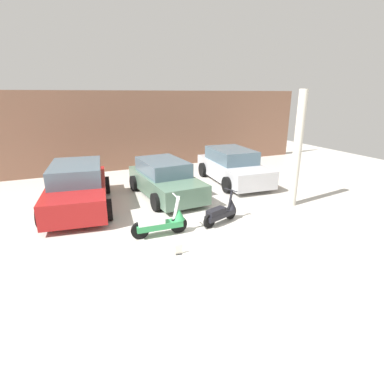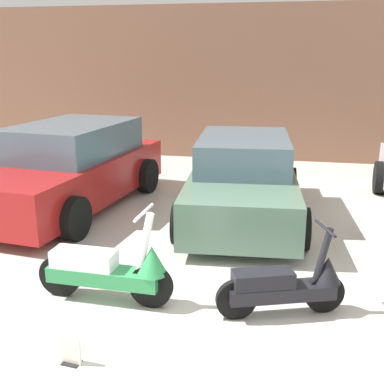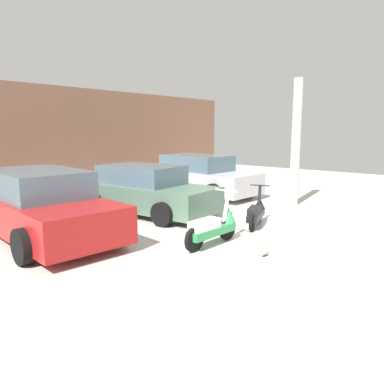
{
  "view_description": "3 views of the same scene",
  "coord_description": "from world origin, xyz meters",
  "px_view_note": "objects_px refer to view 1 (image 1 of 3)",
  "views": [
    {
      "loc": [
        -3.37,
        -6.24,
        3.75
      ],
      "look_at": [
        0.25,
        2.16,
        0.73
      ],
      "focal_mm": 28.0,
      "sensor_mm": 36.0,
      "label": 1
    },
    {
      "loc": [
        0.71,
        -3.59,
        2.68
      ],
      "look_at": [
        -0.48,
        2.35,
        0.94
      ],
      "focal_mm": 45.0,
      "sensor_mm": 36.0,
      "label": 2
    },
    {
      "loc": [
        -7.24,
        -3.4,
        2.39
      ],
      "look_at": [
        0.2,
        2.69,
        0.75
      ],
      "focal_mm": 35.0,
      "sensor_mm": 36.0,
      "label": 3
    }
  ],
  "objects_px": {
    "scooter_front_right": "(222,212)",
    "car_rear_left": "(77,187)",
    "car_rear_right": "(233,166)",
    "placard_near_left_scooter": "(179,250)",
    "scooter_front_left": "(162,222)",
    "support_column_side": "(297,150)",
    "car_rear_center": "(165,179)"
  },
  "relations": [
    {
      "from": "car_rear_center",
      "to": "car_rear_right",
      "type": "xyz_separation_m",
      "value": [
        3.38,
        0.69,
        0.04
      ]
    },
    {
      "from": "car_rear_left",
      "to": "car_rear_right",
      "type": "xyz_separation_m",
      "value": [
        6.5,
        0.68,
        -0.03
      ]
    },
    {
      "from": "car_rear_center",
      "to": "support_column_side",
      "type": "relative_size",
      "value": 1.06
    },
    {
      "from": "scooter_front_left",
      "to": "support_column_side",
      "type": "distance_m",
      "value": 5.21
    },
    {
      "from": "car_rear_right",
      "to": "placard_near_left_scooter",
      "type": "relative_size",
      "value": 16.7
    },
    {
      "from": "scooter_front_left",
      "to": "scooter_front_right",
      "type": "height_order",
      "value": "scooter_front_left"
    },
    {
      "from": "car_rear_right",
      "to": "car_rear_left",
      "type": "bearing_deg",
      "value": -80.24
    },
    {
      "from": "car_rear_center",
      "to": "support_column_side",
      "type": "xyz_separation_m",
      "value": [
        3.79,
        -2.73,
        1.29
      ]
    },
    {
      "from": "car_rear_center",
      "to": "car_rear_left",
      "type": "bearing_deg",
      "value": -94.22
    },
    {
      "from": "scooter_front_right",
      "to": "support_column_side",
      "type": "height_order",
      "value": "support_column_side"
    },
    {
      "from": "scooter_front_left",
      "to": "car_rear_right",
      "type": "xyz_separation_m",
      "value": [
        4.54,
        3.9,
        0.3
      ]
    },
    {
      "from": "car_rear_left",
      "to": "placard_near_left_scooter",
      "type": "bearing_deg",
      "value": 31.76
    },
    {
      "from": "car_rear_right",
      "to": "support_column_side",
      "type": "bearing_deg",
      "value": 10.68
    },
    {
      "from": "car_rear_right",
      "to": "placard_near_left_scooter",
      "type": "bearing_deg",
      "value": -37.84
    },
    {
      "from": "car_rear_right",
      "to": "support_column_side",
      "type": "height_order",
      "value": "support_column_side"
    },
    {
      "from": "car_rear_center",
      "to": "scooter_front_right",
      "type": "bearing_deg",
      "value": 9.92
    },
    {
      "from": "scooter_front_right",
      "to": "car_rear_left",
      "type": "distance_m",
      "value": 5.01
    },
    {
      "from": "scooter_front_right",
      "to": "support_column_side",
      "type": "xyz_separation_m",
      "value": [
        3.02,
        0.39,
        1.6
      ]
    },
    {
      "from": "car_rear_left",
      "to": "car_rear_right",
      "type": "distance_m",
      "value": 6.54
    },
    {
      "from": "support_column_side",
      "to": "scooter_front_left",
      "type": "bearing_deg",
      "value": -174.41
    },
    {
      "from": "scooter_front_right",
      "to": "car_rear_left",
      "type": "bearing_deg",
      "value": 121.8
    },
    {
      "from": "support_column_side",
      "to": "placard_near_left_scooter",
      "type": "bearing_deg",
      "value": -161.6
    },
    {
      "from": "scooter_front_left",
      "to": "scooter_front_right",
      "type": "xyz_separation_m",
      "value": [
        1.93,
        0.1,
        -0.05
      ]
    },
    {
      "from": "placard_near_left_scooter",
      "to": "scooter_front_left",
      "type": "bearing_deg",
      "value": 92.46
    },
    {
      "from": "placard_near_left_scooter",
      "to": "support_column_side",
      "type": "bearing_deg",
      "value": 18.4
    },
    {
      "from": "scooter_front_right",
      "to": "car_rear_right",
      "type": "xyz_separation_m",
      "value": [
        2.61,
        3.8,
        0.34
      ]
    },
    {
      "from": "scooter_front_left",
      "to": "support_column_side",
      "type": "relative_size",
      "value": 0.41
    },
    {
      "from": "car_rear_right",
      "to": "support_column_side",
      "type": "relative_size",
      "value": 1.12
    },
    {
      "from": "car_rear_center",
      "to": "placard_near_left_scooter",
      "type": "bearing_deg",
      "value": -18.3
    },
    {
      "from": "scooter_front_left",
      "to": "placard_near_left_scooter",
      "type": "bearing_deg",
      "value": -85.26
    },
    {
      "from": "placard_near_left_scooter",
      "to": "scooter_front_right",
      "type": "bearing_deg",
      "value": 33.46
    },
    {
      "from": "scooter_front_right",
      "to": "support_column_side",
      "type": "relative_size",
      "value": 0.35
    }
  ]
}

